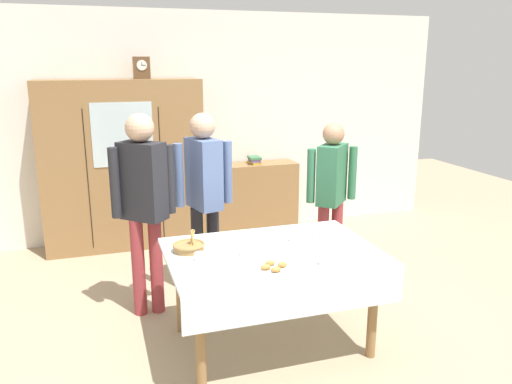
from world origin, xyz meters
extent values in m
plane|color=tan|center=(0.00, 0.00, 0.00)|extent=(12.00, 12.00, 0.00)
cube|color=silver|center=(0.00, 2.65, 1.35)|extent=(6.40, 0.10, 2.70)
cylinder|color=olive|center=(-0.63, -0.59, 0.36)|extent=(0.07, 0.07, 0.73)
cylinder|color=olive|center=(0.63, -0.59, 0.36)|extent=(0.07, 0.07, 0.73)
cylinder|color=olive|center=(-0.63, 0.19, 0.36)|extent=(0.07, 0.07, 0.73)
cylinder|color=olive|center=(0.63, 0.19, 0.36)|extent=(0.07, 0.07, 0.73)
cube|color=silver|center=(0.00, -0.20, 0.74)|extent=(1.55, 1.07, 0.03)
cube|color=silver|center=(0.00, -0.73, 0.61)|extent=(1.55, 0.01, 0.24)
cube|color=olive|center=(-0.90, 2.35, 0.96)|extent=(1.79, 0.45, 1.93)
cube|color=silver|center=(-0.90, 2.13, 1.35)|extent=(0.65, 0.01, 0.69)
cube|color=black|center=(-1.29, 2.13, 0.87)|extent=(0.01, 0.01, 1.54)
cube|color=black|center=(-0.51, 2.13, 0.87)|extent=(0.01, 0.01, 1.54)
cube|color=brown|center=(-0.64, 2.35, 2.05)|extent=(0.18, 0.10, 0.24)
cylinder|color=white|center=(-0.64, 2.30, 2.07)|extent=(0.11, 0.01, 0.11)
cube|color=black|center=(-0.64, 2.30, 2.09)|extent=(0.00, 0.00, 0.04)
cube|color=black|center=(-0.62, 2.30, 2.07)|extent=(0.05, 0.00, 0.00)
cube|color=olive|center=(0.68, 2.41, 0.44)|extent=(1.07, 0.35, 0.88)
cube|color=#B29333|center=(0.68, 2.41, 0.89)|extent=(0.14, 0.21, 0.03)
cube|color=#664C7A|center=(0.68, 2.41, 0.92)|extent=(0.13, 0.20, 0.03)
cube|color=#3D754C|center=(0.68, 2.41, 0.96)|extent=(0.15, 0.21, 0.03)
cylinder|color=white|center=(0.04, 0.02, 0.76)|extent=(0.13, 0.13, 0.01)
cylinder|color=white|center=(0.04, 0.02, 0.79)|extent=(0.08, 0.08, 0.05)
torus|color=white|center=(0.08, 0.02, 0.80)|extent=(0.04, 0.01, 0.04)
cylinder|color=white|center=(0.24, -0.58, 0.76)|extent=(0.13, 0.13, 0.01)
cylinder|color=white|center=(0.24, -0.58, 0.79)|extent=(0.08, 0.08, 0.05)
torus|color=white|center=(0.28, -0.58, 0.80)|extent=(0.04, 0.01, 0.04)
cylinder|color=white|center=(0.42, -0.09, 0.76)|extent=(0.13, 0.13, 0.01)
cylinder|color=white|center=(0.42, -0.09, 0.79)|extent=(0.08, 0.08, 0.05)
torus|color=white|center=(0.45, -0.09, 0.80)|extent=(0.04, 0.01, 0.04)
cylinder|color=white|center=(-0.22, -0.25, 0.76)|extent=(0.13, 0.13, 0.01)
cylinder|color=white|center=(-0.22, -0.25, 0.79)|extent=(0.08, 0.08, 0.05)
torus|color=white|center=(-0.18, -0.25, 0.80)|extent=(0.04, 0.01, 0.04)
cylinder|color=#47230F|center=(-0.22, -0.25, 0.81)|extent=(0.06, 0.06, 0.01)
cylinder|color=white|center=(-0.55, -0.24, 0.76)|extent=(0.13, 0.13, 0.01)
cylinder|color=white|center=(-0.55, -0.24, 0.79)|extent=(0.08, 0.08, 0.05)
torus|color=white|center=(-0.51, -0.24, 0.80)|extent=(0.04, 0.01, 0.04)
cylinder|color=#47230F|center=(-0.55, -0.24, 0.81)|extent=(0.06, 0.06, 0.01)
cylinder|color=silver|center=(0.22, -0.08, 0.76)|extent=(0.13, 0.13, 0.01)
cylinder|color=silver|center=(0.22, -0.08, 0.79)|extent=(0.08, 0.08, 0.05)
torus|color=silver|center=(0.26, -0.08, 0.80)|extent=(0.04, 0.01, 0.04)
cylinder|color=#47230F|center=(0.22, -0.08, 0.81)|extent=(0.06, 0.06, 0.01)
cylinder|color=#9E7542|center=(-0.59, -0.02, 0.78)|extent=(0.22, 0.22, 0.05)
torus|color=#9E7542|center=(-0.59, -0.02, 0.81)|extent=(0.24, 0.24, 0.02)
cylinder|color=tan|center=(-0.56, -0.03, 0.86)|extent=(0.03, 0.03, 0.12)
cylinder|color=tan|center=(-0.56, -0.02, 0.86)|extent=(0.05, 0.04, 0.12)
cylinder|color=tan|center=(-0.56, -0.01, 0.86)|extent=(0.03, 0.02, 0.12)
cylinder|color=white|center=(-0.11, -0.54, 0.76)|extent=(0.28, 0.28, 0.01)
ellipsoid|color=#BC7F3D|center=(-0.05, -0.54, 0.79)|extent=(0.07, 0.05, 0.04)
ellipsoid|color=#BC7F3D|center=(-0.12, -0.48, 0.79)|extent=(0.07, 0.05, 0.04)
ellipsoid|color=#BC7F3D|center=(-0.17, -0.55, 0.79)|extent=(0.07, 0.05, 0.04)
ellipsoid|color=#BC7F3D|center=(-0.12, -0.60, 0.79)|extent=(0.07, 0.05, 0.04)
cube|color=silver|center=(0.42, -0.28, 0.76)|extent=(0.10, 0.01, 0.00)
ellipsoid|color=silver|center=(0.47, -0.28, 0.76)|extent=(0.03, 0.02, 0.01)
cube|color=silver|center=(0.22, -0.41, 0.76)|extent=(0.10, 0.01, 0.00)
ellipsoid|color=silver|center=(0.27, -0.41, 0.76)|extent=(0.03, 0.02, 0.01)
cylinder|color=#232328|center=(-0.36, 0.82, 0.42)|extent=(0.11, 0.11, 0.83)
cylinder|color=#232328|center=(-0.21, 0.82, 0.42)|extent=(0.11, 0.11, 0.83)
cube|color=slate|center=(-0.29, 0.82, 1.15)|extent=(0.29, 0.40, 0.63)
sphere|color=tan|center=(-0.29, 0.82, 1.57)|extent=(0.23, 0.23, 0.23)
cylinder|color=slate|center=(-0.51, 0.82, 1.15)|extent=(0.08, 0.08, 0.56)
cylinder|color=slate|center=(-0.07, 0.82, 1.15)|extent=(0.08, 0.08, 0.56)
cylinder|color=#933338|center=(0.89, 0.81, 0.38)|extent=(0.11, 0.11, 0.77)
cylinder|color=#933338|center=(1.04, 0.81, 0.38)|extent=(0.11, 0.11, 0.77)
cube|color=#33704C|center=(0.96, 0.81, 1.06)|extent=(0.39, 0.40, 0.58)
sphere|color=tan|center=(0.96, 0.81, 1.45)|extent=(0.21, 0.21, 0.21)
cylinder|color=#33704C|center=(0.74, 0.81, 1.06)|extent=(0.08, 0.08, 0.52)
cylinder|color=#33704C|center=(1.18, 0.81, 1.06)|extent=(0.08, 0.08, 0.52)
cylinder|color=#933338|center=(-0.92, 0.59, 0.43)|extent=(0.11, 0.11, 0.85)
cylinder|color=#933338|center=(-0.77, 0.59, 0.43)|extent=(0.11, 0.11, 0.85)
cube|color=#232328|center=(-0.84, 0.59, 1.17)|extent=(0.40, 0.39, 0.64)
sphere|color=tan|center=(-0.84, 0.59, 1.60)|extent=(0.23, 0.23, 0.23)
cylinder|color=#232328|center=(-1.06, 0.59, 1.17)|extent=(0.08, 0.08, 0.57)
cylinder|color=#232328|center=(-0.62, 0.59, 1.17)|extent=(0.08, 0.08, 0.57)
camera|label=1|loc=(-1.18, -3.52, 2.11)|focal=35.67mm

